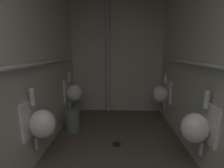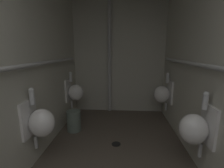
{
  "view_description": "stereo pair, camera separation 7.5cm",
  "coord_description": "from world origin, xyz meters",
  "px_view_note": "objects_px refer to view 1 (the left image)",
  "views": [
    {
      "loc": [
        0.0,
        0.32,
        1.41
      ],
      "look_at": [
        -0.07,
        2.57,
        0.94
      ],
      "focal_mm": 25.37,
      "sensor_mm": 36.0,
      "label": 1
    },
    {
      "loc": [
        0.08,
        0.32,
        1.41
      ],
      "look_at": [
        -0.07,
        2.57,
        0.94
      ],
      "focal_mm": 25.37,
      "sensor_mm": 36.0,
      "label": 2
    }
  ],
  "objects_px": {
    "urinal_right_far": "(161,93)",
    "standpipe_back_wall": "(108,57)",
    "urinal_right_mid": "(196,127)",
    "urinal_left_far": "(73,92)",
    "waste_bin": "(73,121)",
    "urinal_left_mid": "(40,123)",
    "floor_drain": "(116,144)"
  },
  "relations": [
    {
      "from": "urinal_right_far",
      "to": "standpipe_back_wall",
      "type": "bearing_deg",
      "value": 155.01
    },
    {
      "from": "urinal_right_mid",
      "to": "standpipe_back_wall",
      "type": "relative_size",
      "value": 0.3
    },
    {
      "from": "urinal_right_mid",
      "to": "urinal_left_far",
      "type": "bearing_deg",
      "value": 141.02
    },
    {
      "from": "standpipe_back_wall",
      "to": "waste_bin",
      "type": "xyz_separation_m",
      "value": [
        -0.57,
        -0.96,
        -1.1
      ]
    },
    {
      "from": "urinal_left_far",
      "to": "waste_bin",
      "type": "relative_size",
      "value": 2.04
    },
    {
      "from": "urinal_right_far",
      "to": "waste_bin",
      "type": "xyz_separation_m",
      "value": [
        -1.65,
        -0.45,
        -0.41
      ]
    },
    {
      "from": "urinal_right_mid",
      "to": "urinal_right_far",
      "type": "xyz_separation_m",
      "value": [
        0.0,
        1.41,
        0.0
      ]
    },
    {
      "from": "urinal_left_mid",
      "to": "waste_bin",
      "type": "xyz_separation_m",
      "value": [
        0.1,
        0.92,
        -0.41
      ]
    },
    {
      "from": "floor_drain",
      "to": "waste_bin",
      "type": "height_order",
      "value": "waste_bin"
    },
    {
      "from": "standpipe_back_wall",
      "to": "urinal_left_far",
      "type": "bearing_deg",
      "value": -143.46
    },
    {
      "from": "urinal_right_mid",
      "to": "waste_bin",
      "type": "distance_m",
      "value": 1.96
    },
    {
      "from": "urinal_right_far",
      "to": "floor_drain",
      "type": "distance_m",
      "value": 1.35
    },
    {
      "from": "urinal_right_far",
      "to": "standpipe_back_wall",
      "type": "relative_size",
      "value": 0.3
    },
    {
      "from": "floor_drain",
      "to": "waste_bin",
      "type": "bearing_deg",
      "value": 153.42
    },
    {
      "from": "urinal_left_far",
      "to": "waste_bin",
      "type": "xyz_separation_m",
      "value": [
        0.1,
        -0.46,
        -0.41
      ]
    },
    {
      "from": "waste_bin",
      "to": "urinal_left_mid",
      "type": "bearing_deg",
      "value": -96.36
    },
    {
      "from": "floor_drain",
      "to": "waste_bin",
      "type": "relative_size",
      "value": 0.38
    },
    {
      "from": "urinal_right_far",
      "to": "urinal_right_mid",
      "type": "bearing_deg",
      "value": -90.0
    },
    {
      "from": "standpipe_back_wall",
      "to": "urinal_right_mid",
      "type": "bearing_deg",
      "value": -60.5
    },
    {
      "from": "urinal_left_far",
      "to": "floor_drain",
      "type": "relative_size",
      "value": 5.39
    },
    {
      "from": "urinal_right_mid",
      "to": "floor_drain",
      "type": "distance_m",
      "value": 1.2
    },
    {
      "from": "waste_bin",
      "to": "urinal_left_far",
      "type": "bearing_deg",
      "value": 102.51
    },
    {
      "from": "urinal_right_mid",
      "to": "standpipe_back_wall",
      "type": "distance_m",
      "value": 2.31
    },
    {
      "from": "urinal_left_mid",
      "to": "urinal_left_far",
      "type": "distance_m",
      "value": 1.38
    },
    {
      "from": "urinal_left_far",
      "to": "urinal_right_far",
      "type": "distance_m",
      "value": 1.76
    },
    {
      "from": "urinal_left_mid",
      "to": "urinal_right_far",
      "type": "distance_m",
      "value": 2.23
    },
    {
      "from": "urinal_left_far",
      "to": "waste_bin",
      "type": "bearing_deg",
      "value": -77.49
    },
    {
      "from": "urinal_left_far",
      "to": "floor_drain",
      "type": "xyz_separation_m",
      "value": [
        0.88,
        -0.85,
        -0.59
      ]
    },
    {
      "from": "urinal_right_mid",
      "to": "urinal_left_mid",
      "type": "bearing_deg",
      "value": 178.69
    },
    {
      "from": "urinal_left_mid",
      "to": "urinal_right_mid",
      "type": "height_order",
      "value": "same"
    },
    {
      "from": "urinal_left_far",
      "to": "urinal_right_mid",
      "type": "relative_size",
      "value": 1.0
    },
    {
      "from": "urinal_right_far",
      "to": "floor_drain",
      "type": "relative_size",
      "value": 5.39
    }
  ]
}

